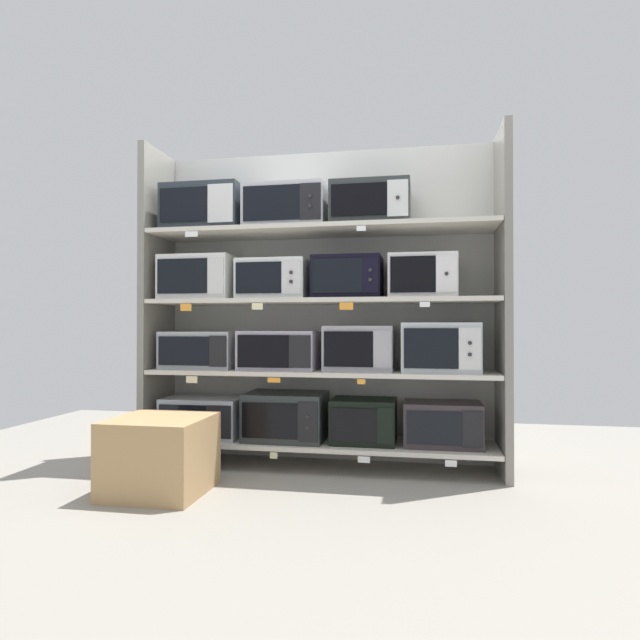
% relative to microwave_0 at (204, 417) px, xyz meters
% --- Properties ---
extents(ground, '(6.37, 6.00, 0.02)m').
position_rel_microwave_0_xyz_m(ground, '(0.85, -1.00, -0.33)').
color(ground, gray).
extents(back_panel, '(2.57, 0.04, 2.26)m').
position_rel_microwave_0_xyz_m(back_panel, '(0.85, 0.27, 0.81)').
color(back_panel, '#B2B2AD').
rests_on(back_panel, ground).
extents(upright_left, '(0.05, 0.49, 2.26)m').
position_rel_microwave_0_xyz_m(upright_left, '(-0.37, 0.00, 0.81)').
color(upright_left, gray).
rests_on(upright_left, ground).
extents(upright_right, '(0.05, 0.49, 2.26)m').
position_rel_microwave_0_xyz_m(upright_right, '(2.06, 0.00, 0.81)').
color(upright_right, gray).
rests_on(upright_right, ground).
extents(shelf_0, '(2.37, 0.49, 0.03)m').
position_rel_microwave_0_xyz_m(shelf_0, '(0.85, 0.00, -0.15)').
color(shelf_0, beige).
rests_on(shelf_0, ground).
extents(microwave_0, '(0.56, 0.38, 0.28)m').
position_rel_microwave_0_xyz_m(microwave_0, '(0.00, 0.00, 0.00)').
color(microwave_0, '#B1B7C2').
rests_on(microwave_0, shelf_0).
extents(microwave_1, '(0.55, 0.42, 0.33)m').
position_rel_microwave_0_xyz_m(microwave_1, '(0.61, 0.00, 0.02)').
color(microwave_1, '#292F2F').
rests_on(microwave_1, shelf_0).
extents(microwave_2, '(0.43, 0.34, 0.30)m').
position_rel_microwave_0_xyz_m(microwave_2, '(1.15, 0.00, 0.01)').
color(microwave_2, black).
rests_on(microwave_2, shelf_0).
extents(microwave_3, '(0.50, 0.34, 0.29)m').
position_rel_microwave_0_xyz_m(microwave_3, '(1.67, 0.00, 0.00)').
color(microwave_3, '#332B2F').
rests_on(microwave_3, shelf_0).
extents(price_tag_0, '(0.09, 0.00, 0.05)m').
position_rel_microwave_0_xyz_m(price_tag_0, '(0.03, -0.24, -0.20)').
color(price_tag_0, beige).
extents(price_tag_1, '(0.05, 0.00, 0.04)m').
position_rel_microwave_0_xyz_m(price_tag_1, '(0.58, -0.24, -0.19)').
color(price_tag_1, beige).
extents(price_tag_2, '(0.08, 0.00, 0.04)m').
position_rel_microwave_0_xyz_m(price_tag_2, '(1.18, -0.24, -0.19)').
color(price_tag_2, white).
extents(price_tag_3, '(0.07, 0.00, 0.04)m').
position_rel_microwave_0_xyz_m(price_tag_3, '(1.71, -0.24, -0.19)').
color(price_tag_3, white).
extents(shelf_1, '(2.37, 0.49, 0.03)m').
position_rel_microwave_0_xyz_m(shelf_1, '(0.85, 0.00, 0.33)').
color(shelf_1, beige).
extents(microwave_4, '(0.52, 0.38, 0.26)m').
position_rel_microwave_0_xyz_m(microwave_4, '(-0.02, 0.00, 0.48)').
color(microwave_4, '#9BA0A5').
rests_on(microwave_4, shelf_1).
extents(microwave_5, '(0.53, 0.41, 0.27)m').
position_rel_microwave_0_xyz_m(microwave_5, '(0.57, -0.00, 0.48)').
color(microwave_5, '#A19BAA').
rests_on(microwave_5, shelf_1).
extents(microwave_6, '(0.47, 0.34, 0.30)m').
position_rel_microwave_0_xyz_m(microwave_6, '(1.12, 0.00, 0.50)').
color(microwave_6, '#A09FA7').
rests_on(microwave_6, shelf_1).
extents(microwave_7, '(0.50, 0.43, 0.33)m').
position_rel_microwave_0_xyz_m(microwave_7, '(1.66, -0.00, 0.51)').
color(microwave_7, '#B3BABF').
rests_on(microwave_7, shelf_1).
extents(price_tag_4, '(0.08, 0.00, 0.05)m').
position_rel_microwave_0_xyz_m(price_tag_4, '(0.01, -0.24, 0.29)').
color(price_tag_4, beige).
extents(price_tag_5, '(0.09, 0.00, 0.03)m').
position_rel_microwave_0_xyz_m(price_tag_5, '(0.59, -0.24, 0.30)').
color(price_tag_5, orange).
extents(price_tag_6, '(0.05, 0.00, 0.03)m').
position_rel_microwave_0_xyz_m(price_tag_6, '(1.16, -0.24, 0.30)').
color(price_tag_6, orange).
extents(shelf_2, '(2.37, 0.49, 0.03)m').
position_rel_microwave_0_xyz_m(shelf_2, '(0.85, 0.00, 0.82)').
color(shelf_2, beige).
extents(microwave_8, '(0.51, 0.42, 0.31)m').
position_rel_microwave_0_xyz_m(microwave_8, '(-0.02, 0.00, 1.00)').
color(microwave_8, silver).
rests_on(microwave_8, shelf_2).
extents(microwave_9, '(0.48, 0.37, 0.28)m').
position_rel_microwave_0_xyz_m(microwave_9, '(0.52, 0.00, 0.98)').
color(microwave_9, silver).
rests_on(microwave_9, shelf_2).
extents(microwave_10, '(0.46, 0.39, 0.29)m').
position_rel_microwave_0_xyz_m(microwave_10, '(1.04, -0.00, 0.98)').
color(microwave_10, black).
rests_on(microwave_10, shelf_2).
extents(microwave_11, '(0.44, 0.37, 0.29)m').
position_rel_microwave_0_xyz_m(microwave_11, '(1.54, -0.00, 0.98)').
color(microwave_11, silver).
rests_on(microwave_11, shelf_2).
extents(price_tag_7, '(0.08, 0.00, 0.05)m').
position_rel_microwave_0_xyz_m(price_tag_7, '(-0.03, -0.24, 0.78)').
color(price_tag_7, orange).
extents(price_tag_8, '(0.08, 0.00, 0.04)m').
position_rel_microwave_0_xyz_m(price_tag_8, '(0.47, -0.24, 0.78)').
color(price_tag_8, beige).
extents(price_tag_9, '(0.09, 0.00, 0.05)m').
position_rel_microwave_0_xyz_m(price_tag_9, '(1.06, -0.24, 0.78)').
color(price_tag_9, orange).
extents(price_tag_10, '(0.06, 0.00, 0.03)m').
position_rel_microwave_0_xyz_m(price_tag_10, '(1.56, -0.24, 0.79)').
color(price_tag_10, white).
extents(shelf_3, '(2.37, 0.49, 0.03)m').
position_rel_microwave_0_xyz_m(shelf_3, '(0.85, 0.00, 1.31)').
color(shelf_3, beige).
extents(microwave_12, '(0.57, 0.36, 0.33)m').
position_rel_microwave_0_xyz_m(microwave_12, '(0.01, 0.00, 1.49)').
color(microwave_12, '#262F36').
rests_on(microwave_12, shelf_3).
extents(microwave_13, '(0.57, 0.36, 0.30)m').
position_rel_microwave_0_xyz_m(microwave_13, '(0.61, -0.00, 1.48)').
color(microwave_13, '#B0B2B9').
rests_on(microwave_13, shelf_3).
extents(microwave_14, '(0.53, 0.38, 0.29)m').
position_rel_microwave_0_xyz_m(microwave_14, '(1.20, 0.00, 1.48)').
color(microwave_14, '#2A302F').
rests_on(microwave_14, shelf_3).
extents(price_tag_11, '(0.09, 0.00, 0.04)m').
position_rel_microwave_0_xyz_m(price_tag_11, '(0.01, -0.24, 1.28)').
color(price_tag_11, white).
extents(price_tag_12, '(0.06, 0.00, 0.03)m').
position_rel_microwave_0_xyz_m(price_tag_12, '(1.16, -0.24, 1.28)').
color(price_tag_12, white).
extents(shipping_carton, '(0.54, 0.54, 0.44)m').
position_rel_microwave_0_xyz_m(shipping_carton, '(0.03, -0.73, -0.10)').
color(shipping_carton, tan).
rests_on(shipping_carton, ground).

